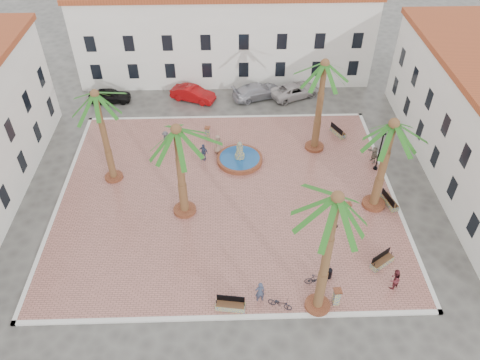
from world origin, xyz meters
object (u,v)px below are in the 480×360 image
(palm_sw, at_px, (177,140))
(bench_se, at_px, (382,262))
(fountain, at_px, (240,158))
(bicycle_b, at_px, (316,279))
(palm_s, at_px, (335,211))
(bollard_se, at_px, (337,297))
(bench_ne, at_px, (338,132))
(car_silver, at_px, (257,91))
(bollard_e, at_px, (347,210))
(pedestrian_fountain_b, at_px, (203,152))
(car_red, at_px, (193,94))
(pedestrian_east, at_px, (374,154))
(lamppost_s, at_px, (332,236))
(pedestrian_north, at_px, (166,139))
(litter_bin, at_px, (329,274))
(car_black, at_px, (110,96))
(cyclist_b, at_px, (395,279))
(palm_e, at_px, (391,135))
(cyclist_a, at_px, (260,292))
(lamppost_e, at_px, (382,143))
(palm_nw, at_px, (97,104))
(palm_ne, at_px, (324,74))
(bicycle_a, at_px, (280,303))
(pedestrian_fountain_a, at_px, (218,144))
(bench_e, at_px, (389,201))
(bench_s, at_px, (230,306))
(bollard_n, at_px, (208,133))
(car_white, at_px, (295,91))

(palm_sw, distance_m, bench_se, 15.91)
(fountain, distance_m, bicycle_b, 13.64)
(palm_s, height_order, bollard_se, palm_s)
(bench_ne, bearing_deg, car_silver, 18.80)
(bollard_e, xyz_separation_m, pedestrian_fountain_b, (-10.82, 7.11, 0.14))
(car_red, bearing_deg, palm_sw, -157.65)
(bench_ne, height_order, pedestrian_east, pedestrian_east)
(bench_se, xyz_separation_m, lamppost_s, (-3.69, 0.03, 2.62))
(pedestrian_north, xyz_separation_m, pedestrian_east, (17.72, -2.70, -0.01))
(litter_bin, height_order, bicycle_b, bicycle_b)
(bollard_se, height_order, car_black, bollard_se)
(cyclist_b, bearing_deg, palm_e, -127.13)
(palm_s, relative_size, car_black, 2.34)
(lamppost_s, bearing_deg, pedestrian_north, 131.10)
(litter_bin, distance_m, car_black, 28.99)
(cyclist_a, bearing_deg, palm_s, 158.93)
(car_silver, bearing_deg, lamppost_e, -163.30)
(palm_nw, distance_m, palm_ne, 17.34)
(bicycle_a, height_order, pedestrian_fountain_a, pedestrian_fountain_a)
(bicycle_a, relative_size, car_black, 0.38)
(fountain, xyz_separation_m, car_red, (-4.41, 10.22, 0.32))
(car_red, bearing_deg, bicycle_a, -143.35)
(palm_sw, relative_size, pedestrian_north, 5.09)
(cyclist_a, bearing_deg, bollard_se, 163.30)
(bench_e, bearing_deg, palm_s, 127.76)
(palm_sw, height_order, cyclist_a, palm_sw)
(fountain, height_order, lamppost_e, lamppost_e)
(cyclist_b, relative_size, pedestrian_fountain_a, 0.91)
(car_black, bearing_deg, pedestrian_fountain_b, -137.11)
(bench_s, distance_m, pedestrian_fountain_b, 15.00)
(bench_se, distance_m, car_black, 30.79)
(lamppost_s, bearing_deg, litter_bin, -92.95)
(palm_sw, height_order, bollard_n, palm_sw)
(bench_ne, xyz_separation_m, bollard_n, (-11.86, -0.43, 0.41))
(lamppost_s, xyz_separation_m, bollard_se, (0.02, -3.00, -2.20))
(palm_e, xyz_separation_m, bench_s, (-11.08, -8.86, -6.28))
(palm_sw, xyz_separation_m, bench_se, (13.53, -5.49, -6.32))
(palm_s, distance_m, pedestrian_east, 17.48)
(pedestrian_fountain_b, xyz_separation_m, pedestrian_east, (14.36, -0.71, -0.03))
(car_red, distance_m, car_white, 10.35)
(palm_ne, relative_size, litter_bin, 11.45)
(bench_ne, xyz_separation_m, litter_bin, (-3.61, -16.02, 0.11))
(palm_ne, relative_size, pedestrian_north, 5.50)
(palm_s, height_order, bench_s, palm_s)
(palm_ne, bearing_deg, cyclist_a, -110.31)
(palm_nw, height_order, palm_sw, palm_nw)
(bollard_n, bearing_deg, bollard_e, -43.52)
(bollard_e, bearing_deg, palm_nw, 164.82)
(bicycle_a, xyz_separation_m, bicycle_b, (2.49, 1.68, 0.06))
(lamppost_s, bearing_deg, palm_nw, 149.10)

